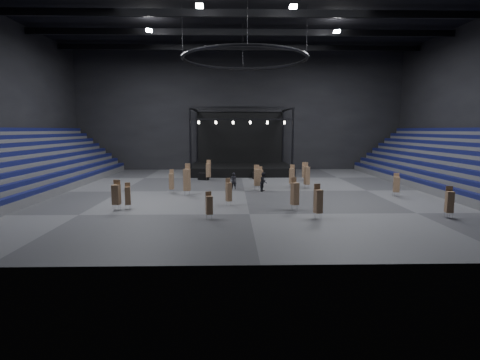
{
  "coord_description": "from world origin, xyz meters",
  "views": [
    {
      "loc": [
        -1.32,
        -37.48,
        6.18
      ],
      "look_at": [
        -0.51,
        -2.0,
        1.4
      ],
      "focal_mm": 28.0,
      "sensor_mm": 36.0,
      "label": 1
    }
  ],
  "objects_px": {
    "flight_case_mid": "(257,175)",
    "chair_stack_7": "(209,205)",
    "chair_stack_0": "(116,194)",
    "chair_stack_11": "(172,181)",
    "stage": "(241,163)",
    "chair_stack_9": "(229,191)",
    "chair_stack_4": "(318,201)",
    "chair_stack_14": "(128,195)",
    "chair_stack_1": "(208,170)",
    "chair_stack_12": "(396,184)",
    "chair_stack_10": "(260,176)",
    "man_center": "(233,181)",
    "chair_stack_8": "(257,177)",
    "flight_case_left": "(203,176)",
    "crew_member": "(264,182)",
    "flight_case_right": "(258,176)",
    "chair_stack_5": "(187,179)",
    "chair_stack_15": "(295,193)",
    "chair_stack_2": "(307,175)",
    "chair_stack_6": "(449,201)",
    "chair_stack_3": "(292,176)",
    "chair_stack_13": "(304,171)"
  },
  "relations": [
    {
      "from": "chair_stack_8",
      "to": "man_center",
      "type": "bearing_deg",
      "value": 161.17
    },
    {
      "from": "stage",
      "to": "chair_stack_12",
      "type": "bearing_deg",
      "value": -54.6
    },
    {
      "from": "chair_stack_1",
      "to": "man_center",
      "type": "bearing_deg",
      "value": -58.98
    },
    {
      "from": "chair_stack_8",
      "to": "chair_stack_9",
      "type": "distance_m",
      "value": 8.36
    },
    {
      "from": "chair_stack_1",
      "to": "chair_stack_13",
      "type": "xyz_separation_m",
      "value": [
        11.66,
        -0.51,
        -0.12
      ]
    },
    {
      "from": "flight_case_right",
      "to": "crew_member",
      "type": "relative_size",
      "value": 0.62
    },
    {
      "from": "chair_stack_2",
      "to": "chair_stack_5",
      "type": "distance_m",
      "value": 12.86
    },
    {
      "from": "stage",
      "to": "chair_stack_14",
      "type": "bearing_deg",
      "value": -110.93
    },
    {
      "from": "chair_stack_1",
      "to": "crew_member",
      "type": "height_order",
      "value": "chair_stack_1"
    },
    {
      "from": "flight_case_mid",
      "to": "chair_stack_7",
      "type": "relative_size",
      "value": 0.62
    },
    {
      "from": "chair_stack_1",
      "to": "chair_stack_12",
      "type": "height_order",
      "value": "chair_stack_1"
    },
    {
      "from": "chair_stack_5",
      "to": "chair_stack_14",
      "type": "bearing_deg",
      "value": -104.5
    },
    {
      "from": "stage",
      "to": "chair_stack_12",
      "type": "height_order",
      "value": "stage"
    },
    {
      "from": "chair_stack_15",
      "to": "chair_stack_6",
      "type": "bearing_deg",
      "value": -37.77
    },
    {
      "from": "flight_case_right",
      "to": "chair_stack_9",
      "type": "height_order",
      "value": "chair_stack_9"
    },
    {
      "from": "stage",
      "to": "chair_stack_5",
      "type": "relative_size",
      "value": 4.63
    },
    {
      "from": "flight_case_left",
      "to": "crew_member",
      "type": "xyz_separation_m",
      "value": [
        6.73,
        -8.82,
        0.54
      ]
    },
    {
      "from": "stage",
      "to": "chair_stack_9",
      "type": "height_order",
      "value": "stage"
    },
    {
      "from": "flight_case_right",
      "to": "chair_stack_5",
      "type": "distance_m",
      "value": 13.91
    },
    {
      "from": "flight_case_mid",
      "to": "chair_stack_5",
      "type": "height_order",
      "value": "chair_stack_5"
    },
    {
      "from": "stage",
      "to": "flight_case_mid",
      "type": "distance_m",
      "value": 6.78
    },
    {
      "from": "chair_stack_2",
      "to": "chair_stack_15",
      "type": "xyz_separation_m",
      "value": [
        -3.11,
        -10.83,
        -0.08
      ]
    },
    {
      "from": "chair_stack_4",
      "to": "chair_stack_13",
      "type": "xyz_separation_m",
      "value": [
        2.81,
        19.49,
        -0.07
      ]
    },
    {
      "from": "chair_stack_10",
      "to": "chair_stack_13",
      "type": "distance_m",
      "value": 7.44
    },
    {
      "from": "flight_case_mid",
      "to": "chair_stack_10",
      "type": "height_order",
      "value": "chair_stack_10"
    },
    {
      "from": "chair_stack_11",
      "to": "crew_member",
      "type": "xyz_separation_m",
      "value": [
        9.16,
        0.69,
        -0.22
      ]
    },
    {
      "from": "chair_stack_3",
      "to": "crew_member",
      "type": "relative_size",
      "value": 1.28
    },
    {
      "from": "chair_stack_7",
      "to": "chair_stack_13",
      "type": "bearing_deg",
      "value": 45.63
    },
    {
      "from": "chair_stack_4",
      "to": "man_center",
      "type": "distance_m",
      "value": 14.34
    },
    {
      "from": "chair_stack_9",
      "to": "chair_stack_15",
      "type": "bearing_deg",
      "value": -43.91
    },
    {
      "from": "man_center",
      "to": "crew_member",
      "type": "height_order",
      "value": "crew_member"
    },
    {
      "from": "chair_stack_6",
      "to": "chair_stack_13",
      "type": "xyz_separation_m",
      "value": [
        -6.48,
        19.49,
        0.02
      ]
    },
    {
      "from": "flight_case_mid",
      "to": "chair_stack_9",
      "type": "xyz_separation_m",
      "value": [
        -3.52,
        -17.03,
        0.75
      ]
    },
    {
      "from": "chair_stack_3",
      "to": "chair_stack_15",
      "type": "distance_m",
      "value": 11.42
    },
    {
      "from": "chair_stack_9",
      "to": "stage",
      "type": "bearing_deg",
      "value": 62.94
    },
    {
      "from": "flight_case_right",
      "to": "chair_stack_13",
      "type": "distance_m",
      "value": 5.89
    },
    {
      "from": "chair_stack_5",
      "to": "flight_case_mid",
      "type": "bearing_deg",
      "value": 76.11
    },
    {
      "from": "chair_stack_12",
      "to": "chair_stack_6",
      "type": "bearing_deg",
      "value": -75.55
    },
    {
      "from": "chair_stack_8",
      "to": "chair_stack_11",
      "type": "relative_size",
      "value": 1.12
    },
    {
      "from": "chair_stack_2",
      "to": "flight_case_mid",
      "type": "bearing_deg",
      "value": 99.79
    },
    {
      "from": "flight_case_mid",
      "to": "man_center",
      "type": "xyz_separation_m",
      "value": [
        -3.08,
        -8.72,
        0.49
      ]
    },
    {
      "from": "stage",
      "to": "chair_stack_12",
      "type": "distance_m",
      "value": 24.17
    },
    {
      "from": "flight_case_mid",
      "to": "chair_stack_7",
      "type": "distance_m",
      "value": 22.36
    },
    {
      "from": "flight_case_left",
      "to": "man_center",
      "type": "relative_size",
      "value": 0.72
    },
    {
      "from": "chair_stack_7",
      "to": "chair_stack_4",
      "type": "bearing_deg",
      "value": -16.27
    },
    {
      "from": "chair_stack_0",
      "to": "chair_stack_11",
      "type": "relative_size",
      "value": 1.02
    },
    {
      "from": "stage",
      "to": "man_center",
      "type": "relative_size",
      "value": 7.88
    },
    {
      "from": "chair_stack_5",
      "to": "chair_stack_15",
      "type": "bearing_deg",
      "value": -18.98
    },
    {
      "from": "flight_case_left",
      "to": "chair_stack_8",
      "type": "xyz_separation_m",
      "value": [
        6.11,
        -7.98,
        0.94
      ]
    },
    {
      "from": "chair_stack_0",
      "to": "chair_stack_3",
      "type": "height_order",
      "value": "chair_stack_3"
    }
  ]
}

